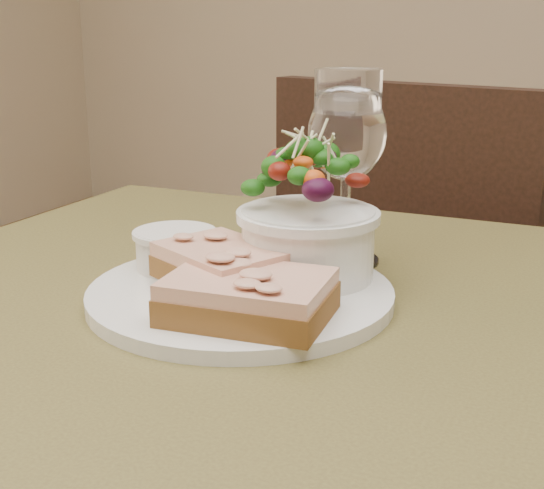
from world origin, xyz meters
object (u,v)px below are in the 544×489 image
at_px(dinner_plate, 241,294).
at_px(ramekin, 175,247).
at_px(cafe_table, 260,433).
at_px(salad_bowl, 308,212).
at_px(sandwich_front, 248,297).
at_px(chair_far, 434,424).
at_px(wine_glass, 347,139).
at_px(sandwich_back, 222,264).

xyz_separation_m(dinner_plate, ramekin, (-0.08, 0.02, 0.03)).
distance_m(cafe_table, salad_bowl, 0.19).
distance_m(dinner_plate, sandwich_front, 0.07).
relative_size(cafe_table, ramekin, 11.19).
relative_size(dinner_plate, salad_bowl, 2.07).
relative_size(chair_far, wine_glass, 5.14).
height_order(sandwich_front, ramekin, ramekin).
bearing_deg(sandwich_front, dinner_plate, 116.86).
xyz_separation_m(cafe_table, wine_glass, (0.01, 0.18, 0.22)).
height_order(sandwich_front, sandwich_back, sandwich_back).
bearing_deg(wine_glass, salad_bowl, -92.47).
bearing_deg(cafe_table, ramekin, 152.46).
bearing_deg(ramekin, wine_glass, 43.29).
relative_size(cafe_table, salad_bowl, 6.30).
height_order(cafe_table, salad_bowl, salad_bowl).
relative_size(sandwich_back, salad_bowl, 1.02).
distance_m(chair_far, salad_bowl, 0.81).
bearing_deg(wine_glass, ramekin, -136.71).
relative_size(sandwich_front, sandwich_back, 1.01).
xyz_separation_m(cafe_table, salad_bowl, (0.01, 0.09, 0.17)).
relative_size(dinner_plate, ramekin, 3.67).
xyz_separation_m(salad_bowl, wine_glass, (0.00, 0.09, 0.05)).
distance_m(ramekin, wine_glass, 0.19).
height_order(dinner_plate, wine_glass, wine_glass).
height_order(sandwich_back, ramekin, sandwich_back).
distance_m(dinner_plate, ramekin, 0.09).
relative_size(ramekin, salad_bowl, 0.56).
height_order(chair_far, sandwich_back, chair_far).
xyz_separation_m(sandwich_front, salad_bowl, (0.01, 0.11, 0.04)).
bearing_deg(salad_bowl, chair_far, 89.61).
distance_m(sandwich_back, salad_bowl, 0.09).
xyz_separation_m(sandwich_front, ramekin, (-0.12, 0.08, 0.00)).
bearing_deg(wine_glass, cafe_table, -93.47).
height_order(dinner_plate, sandwich_back, sandwich_back).
relative_size(sandwich_front, ramekin, 1.82).
bearing_deg(wine_glass, sandwich_front, -92.57).
distance_m(cafe_table, dinner_plate, 0.12).
distance_m(sandwich_front, sandwich_back, 0.07).
bearing_deg(salad_bowl, sandwich_back, -129.34).
distance_m(chair_far, sandwich_front, 0.87).
bearing_deg(cafe_table, salad_bowl, 85.51).
bearing_deg(dinner_plate, chair_far, 86.14).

